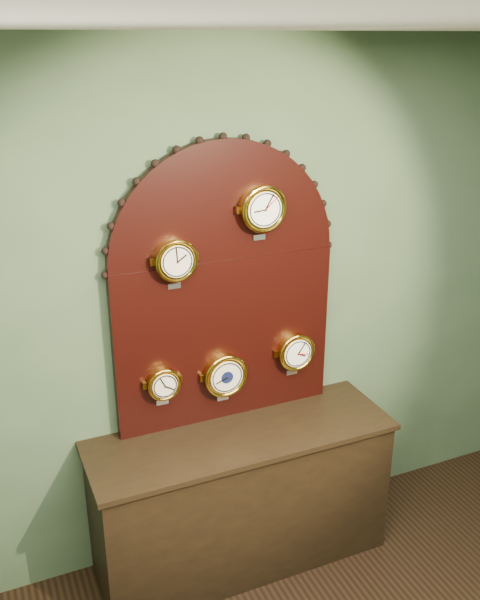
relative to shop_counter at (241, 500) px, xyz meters
name	(u,v)px	position (x,y,z in m)	size (l,w,h in m)	color
wall_back	(221,315)	(0.00, 0.27, 1.00)	(4.00, 4.00, 0.00)	#3F553A
shop_counter	(241,500)	(0.00, 0.00, 0.00)	(1.60, 0.50, 0.80)	black
display_board	(224,278)	(0.00, 0.22, 1.23)	(1.26, 0.06, 1.53)	black
roman_clock	(175,260)	(-0.28, 0.15, 1.38)	(0.21, 0.08, 0.27)	gold
arabic_clock	(262,208)	(0.18, 0.15, 1.59)	(0.24, 0.08, 0.29)	gold
hygrometer	(163,383)	(-0.37, 0.15, 0.73)	(0.18, 0.08, 0.23)	gold
barometer	(225,375)	(-0.03, 0.15, 0.71)	(0.24, 0.08, 0.29)	gold
tide_clock	(295,351)	(0.39, 0.15, 0.76)	(0.22, 0.08, 0.27)	gold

